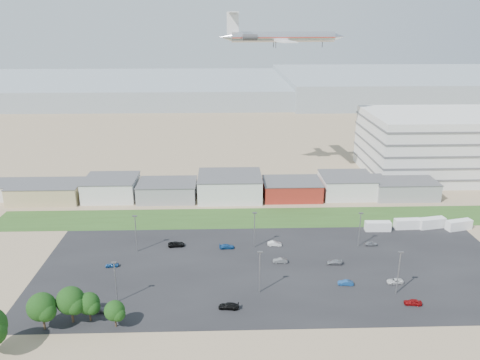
{
  "coord_description": "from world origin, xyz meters",
  "views": [
    {
      "loc": [
        -7.3,
        -85.1,
        60.12
      ],
      "look_at": [
        -3.91,
        22.0,
        23.22
      ],
      "focal_mm": 35.0,
      "sensor_mm": 36.0,
      "label": 1
    }
  ],
  "objects_px": {
    "parked_car_2": "(413,302)",
    "parked_car_3": "(229,306)",
    "parked_car_9": "(176,244)",
    "parked_car_0": "(395,281)",
    "airliner": "(283,37)",
    "parked_car_5": "(112,265)",
    "parked_car_12": "(334,262)",
    "parked_car_10": "(100,310)",
    "parked_car_11": "(275,244)",
    "parked_car_6": "(227,246)",
    "parked_car_7": "(280,261)",
    "parked_car_1": "(346,283)",
    "box_trailer_a": "(378,226)",
    "parked_car_8": "(371,244)"
  },
  "relations": [
    {
      "from": "parked_car_2",
      "to": "parked_car_3",
      "type": "bearing_deg",
      "value": -81.99
    },
    {
      "from": "parked_car_9",
      "to": "parked_car_0",
      "type": "bearing_deg",
      "value": -115.79
    },
    {
      "from": "airliner",
      "to": "parked_car_9",
      "type": "distance_m",
      "value": 87.43
    },
    {
      "from": "parked_car_0",
      "to": "parked_car_3",
      "type": "xyz_separation_m",
      "value": [
        -40.08,
        -9.22,
        0.11
      ]
    },
    {
      "from": "parked_car_5",
      "to": "parked_car_12",
      "type": "height_order",
      "value": "parked_car_12"
    },
    {
      "from": "parked_car_2",
      "to": "parked_car_10",
      "type": "distance_m",
      "value": 68.86
    },
    {
      "from": "parked_car_9",
      "to": "parked_car_11",
      "type": "xyz_separation_m",
      "value": [
        27.48,
        -0.52,
        0.0
      ]
    },
    {
      "from": "airliner",
      "to": "parked_car_6",
      "type": "relative_size",
      "value": 11.2
    },
    {
      "from": "airliner",
      "to": "parked_car_5",
      "type": "relative_size",
      "value": 14.06
    },
    {
      "from": "parked_car_2",
      "to": "parked_car_6",
      "type": "xyz_separation_m",
      "value": [
        -41.19,
        28.36,
        -0.05
      ]
    },
    {
      "from": "parked_car_7",
      "to": "parked_car_11",
      "type": "distance_m",
      "value": 9.68
    },
    {
      "from": "parked_car_1",
      "to": "parked_car_3",
      "type": "height_order",
      "value": "parked_car_3"
    },
    {
      "from": "parked_car_10",
      "to": "parked_car_9",
      "type": "bearing_deg",
      "value": -23.19
    },
    {
      "from": "parked_car_1",
      "to": "parked_car_2",
      "type": "relative_size",
      "value": 0.95
    },
    {
      "from": "parked_car_1",
      "to": "parked_car_11",
      "type": "distance_m",
      "value": 25.67
    },
    {
      "from": "parked_car_7",
      "to": "parked_car_10",
      "type": "height_order",
      "value": "parked_car_7"
    },
    {
      "from": "box_trailer_a",
      "to": "parked_car_5",
      "type": "height_order",
      "value": "box_trailer_a"
    },
    {
      "from": "parked_car_11",
      "to": "parked_car_12",
      "type": "relative_size",
      "value": 0.96
    },
    {
      "from": "parked_car_8",
      "to": "parked_car_9",
      "type": "xyz_separation_m",
      "value": [
        -54.6,
        1.24,
        0.03
      ]
    },
    {
      "from": "parked_car_0",
      "to": "parked_car_5",
      "type": "distance_m",
      "value": 70.57
    },
    {
      "from": "parked_car_2",
      "to": "box_trailer_a",
      "type": "bearing_deg",
      "value": -178.39
    },
    {
      "from": "box_trailer_a",
      "to": "parked_car_9",
      "type": "height_order",
      "value": "box_trailer_a"
    },
    {
      "from": "airliner",
      "to": "parked_car_2",
      "type": "xyz_separation_m",
      "value": [
        19.78,
        -89.47,
        -53.41
      ]
    },
    {
      "from": "parked_car_9",
      "to": "box_trailer_a",
      "type": "bearing_deg",
      "value": -86.54
    },
    {
      "from": "parked_car_0",
      "to": "parked_car_9",
      "type": "height_order",
      "value": "parked_car_9"
    },
    {
      "from": "parked_car_0",
      "to": "parked_car_1",
      "type": "bearing_deg",
      "value": -92.01
    },
    {
      "from": "box_trailer_a",
      "to": "airliner",
      "type": "bearing_deg",
      "value": 116.47
    },
    {
      "from": "parked_car_8",
      "to": "parked_car_1",
      "type": "bearing_deg",
      "value": 147.82
    },
    {
      "from": "airliner",
      "to": "parked_car_9",
      "type": "relative_size",
      "value": 10.06
    },
    {
      "from": "box_trailer_a",
      "to": "parked_car_10",
      "type": "bearing_deg",
      "value": -150.56
    },
    {
      "from": "parked_car_7",
      "to": "parked_car_12",
      "type": "distance_m",
      "value": 13.96
    },
    {
      "from": "box_trailer_a",
      "to": "parked_car_1",
      "type": "relative_size",
      "value": 2.08
    },
    {
      "from": "box_trailer_a",
      "to": "parked_car_6",
      "type": "xyz_separation_m",
      "value": [
        -45.37,
        -10.21,
        -0.82
      ]
    },
    {
      "from": "airliner",
      "to": "parked_car_2",
      "type": "bearing_deg",
      "value": -83.2
    },
    {
      "from": "parked_car_12",
      "to": "parked_car_2",
      "type": "bearing_deg",
      "value": 39.84
    },
    {
      "from": "parked_car_1",
      "to": "parked_car_7",
      "type": "distance_m",
      "value": 18.27
    },
    {
      "from": "airliner",
      "to": "parked_car_2",
      "type": "distance_m",
      "value": 106.06
    },
    {
      "from": "parked_car_8",
      "to": "parked_car_6",
      "type": "bearing_deg",
      "value": 89.67
    },
    {
      "from": "parked_car_0",
      "to": "box_trailer_a",
      "type": "bearing_deg",
      "value": 166.27
    },
    {
      "from": "parked_car_10",
      "to": "parked_car_12",
      "type": "relative_size",
      "value": 0.94
    },
    {
      "from": "parked_car_5",
      "to": "parked_car_9",
      "type": "relative_size",
      "value": 0.72
    },
    {
      "from": "parked_car_3",
      "to": "parked_car_10",
      "type": "xyz_separation_m",
      "value": [
        -27.94,
        -0.39,
        -0.1
      ]
    },
    {
      "from": "parked_car_1",
      "to": "parked_car_8",
      "type": "height_order",
      "value": "parked_car_8"
    },
    {
      "from": "parked_car_0",
      "to": "parked_car_5",
      "type": "bearing_deg",
      "value": -102.26
    },
    {
      "from": "parked_car_11",
      "to": "parked_car_8",
      "type": "bearing_deg",
      "value": -85.59
    },
    {
      "from": "box_trailer_a",
      "to": "parked_car_1",
      "type": "xyz_separation_m",
      "value": [
        -17.09,
        -29.95,
        -0.82
      ]
    },
    {
      "from": "parked_car_11",
      "to": "parked_car_6",
      "type": "bearing_deg",
      "value": 100.95
    },
    {
      "from": "parked_car_6",
      "to": "parked_car_11",
      "type": "height_order",
      "value": "parked_car_11"
    },
    {
      "from": "parked_car_5",
      "to": "parked_car_6",
      "type": "height_order",
      "value": "parked_car_6"
    },
    {
      "from": "parked_car_10",
      "to": "parked_car_8",
      "type": "bearing_deg",
      "value": -65.96
    }
  ]
}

